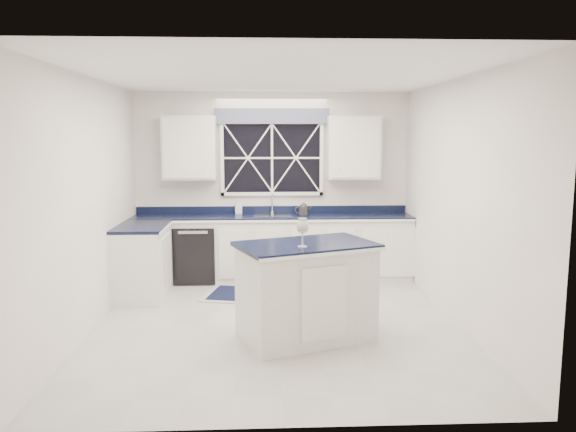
{
  "coord_description": "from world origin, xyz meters",
  "views": [
    {
      "loc": [
        -0.15,
        -6.0,
        2.07
      ],
      "look_at": [
        0.15,
        0.4,
        1.15
      ],
      "focal_mm": 35.0,
      "sensor_mm": 36.0,
      "label": 1
    }
  ],
  "objects_px": {
    "dishwasher": "(196,252)",
    "soap_bottle": "(238,206)",
    "faucet": "(272,203)",
    "wine_glass": "(303,227)",
    "kettle": "(303,209)",
    "island": "(306,291)"
  },
  "relations": [
    {
      "from": "kettle",
      "to": "wine_glass",
      "type": "height_order",
      "value": "wine_glass"
    },
    {
      "from": "dishwasher",
      "to": "soap_bottle",
      "type": "xyz_separation_m",
      "value": [
        0.6,
        0.21,
        0.64
      ]
    },
    {
      "from": "faucet",
      "to": "kettle",
      "type": "bearing_deg",
      "value": -18.48
    },
    {
      "from": "faucet",
      "to": "soap_bottle",
      "type": "height_order",
      "value": "faucet"
    },
    {
      "from": "dishwasher",
      "to": "island",
      "type": "bearing_deg",
      "value": -60.07
    },
    {
      "from": "wine_glass",
      "to": "soap_bottle",
      "type": "bearing_deg",
      "value": 104.56
    },
    {
      "from": "soap_bottle",
      "to": "wine_glass",
      "type": "bearing_deg",
      "value": -75.44
    },
    {
      "from": "faucet",
      "to": "wine_glass",
      "type": "height_order",
      "value": "wine_glass"
    },
    {
      "from": "soap_bottle",
      "to": "island",
      "type": "bearing_deg",
      "value": -73.32
    },
    {
      "from": "dishwasher",
      "to": "wine_glass",
      "type": "distance_m",
      "value": 3.04
    },
    {
      "from": "island",
      "to": "soap_bottle",
      "type": "bearing_deg",
      "value": 85.2
    },
    {
      "from": "faucet",
      "to": "wine_glass",
      "type": "distance_m",
      "value": 2.82
    },
    {
      "from": "dishwasher",
      "to": "kettle",
      "type": "relative_size",
      "value": 3.25
    },
    {
      "from": "faucet",
      "to": "wine_glass",
      "type": "bearing_deg",
      "value": -85.13
    },
    {
      "from": "island",
      "to": "soap_bottle",
      "type": "relative_size",
      "value": 7.21
    },
    {
      "from": "faucet",
      "to": "soap_bottle",
      "type": "relative_size",
      "value": 1.41
    },
    {
      "from": "wine_glass",
      "to": "kettle",
      "type": "bearing_deg",
      "value": 85.53
    },
    {
      "from": "dishwasher",
      "to": "island",
      "type": "height_order",
      "value": "island"
    },
    {
      "from": "dishwasher",
      "to": "island",
      "type": "xyz_separation_m",
      "value": [
        1.39,
        -2.42,
        0.09
      ]
    },
    {
      "from": "soap_bottle",
      "to": "kettle",
      "type": "bearing_deg",
      "value": -10.19
    },
    {
      "from": "wine_glass",
      "to": "dishwasher",
      "type": "bearing_deg",
      "value": 117.11
    },
    {
      "from": "wine_glass",
      "to": "island",
      "type": "bearing_deg",
      "value": 74.52
    }
  ]
}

